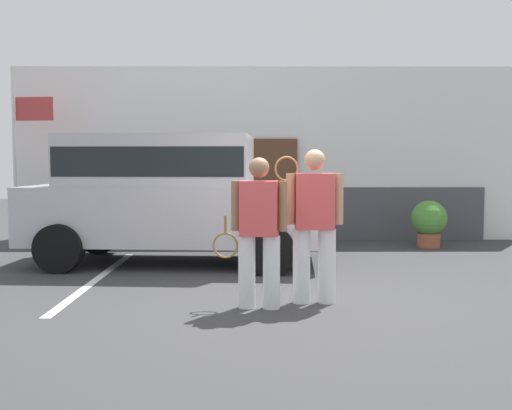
# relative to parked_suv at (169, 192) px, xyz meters

# --- Properties ---
(ground_plane) EXTENTS (40.00, 40.00, 0.00)m
(ground_plane) POSITION_rel_parked_suv_xyz_m (1.69, -2.81, -1.15)
(ground_plane) COLOR #38383A
(parking_stripe_0) EXTENTS (0.12, 4.40, 0.01)m
(parking_stripe_0) POSITION_rel_parked_suv_xyz_m (-0.82, -1.31, -1.14)
(parking_stripe_0) COLOR silver
(parking_stripe_0) RESTS_ON ground_plane
(house_frontage) EXTENTS (10.60, 0.40, 3.58)m
(house_frontage) POSITION_rel_parked_suv_xyz_m (1.69, 3.06, 0.54)
(house_frontage) COLOR white
(house_frontage) RESTS_ON ground_plane
(parked_suv) EXTENTS (4.71, 2.40, 2.05)m
(parked_suv) POSITION_rel_parked_suv_xyz_m (0.00, 0.00, 0.00)
(parked_suv) COLOR #B7B7BC
(parked_suv) RESTS_ON ground_plane
(tennis_player_man) EXTENTS (0.87, 0.31, 1.68)m
(tennis_player_man) POSITION_rel_parked_suv_xyz_m (1.41, -3.05, -0.28)
(tennis_player_man) COLOR white
(tennis_player_man) RESTS_ON ground_plane
(tennis_player_woman) EXTENTS (0.79, 0.28, 1.77)m
(tennis_player_woman) POSITION_rel_parked_suv_xyz_m (2.05, -2.80, -0.22)
(tennis_player_woman) COLOR white
(tennis_player_woman) RESTS_ON ground_plane
(potted_plant_by_porch) EXTENTS (0.68, 0.68, 0.89)m
(potted_plant_by_porch) POSITION_rel_parked_suv_xyz_m (4.71, 1.81, -0.65)
(potted_plant_by_porch) COLOR #9E5638
(potted_plant_by_porch) RESTS_ON ground_plane
(flag_pole) EXTENTS (0.80, 0.11, 2.92)m
(flag_pole) POSITION_rel_parked_suv_xyz_m (-3.05, 2.07, 0.88)
(flag_pole) COLOR silver
(flag_pole) RESTS_ON ground_plane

